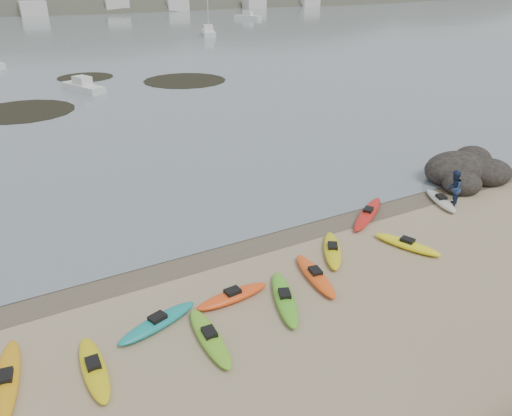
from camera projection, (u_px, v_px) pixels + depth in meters
ground at (256, 238)px, 22.56m from camera, size 600.00×600.00×0.00m
wet_sand at (259, 241)px, 22.32m from camera, size 60.00×60.00×0.00m
kayaks at (279, 279)px, 19.20m from camera, size 22.41×7.69×0.34m
person_east at (454, 188)px, 25.34m from camera, size 1.16×1.09×1.90m
rock_cluster at (466, 175)px, 28.90m from camera, size 5.52×4.10×1.98m
kelp_mats at (111, 90)px, 51.24m from camera, size 26.35×20.84×0.04m
moored_boats at (68, 38)px, 88.77m from camera, size 108.47×76.65×1.13m
far_hills at (104, 48)px, 199.73m from camera, size 550.00×135.00×80.00m
far_town at (19, 9)px, 138.67m from camera, size 199.00×5.00×4.00m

